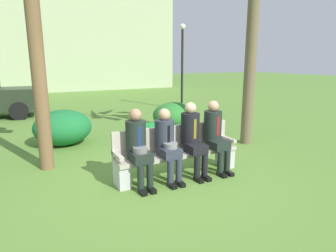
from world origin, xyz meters
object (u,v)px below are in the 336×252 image
at_px(seated_man_centerleft, 167,141).
at_px(shrub_mid_lawn, 63,127).
at_px(park_bench, 176,152).
at_px(seated_man_leftmost, 138,144).
at_px(shrub_far_lawn, 174,116).
at_px(street_lamp, 182,58).
at_px(shrub_near_bench, 150,133).
at_px(building_backdrop, 78,25).
at_px(seated_man_centerright, 192,135).
at_px(seated_man_rightmost, 215,132).

bearing_deg(seated_man_centerleft, shrub_mid_lawn, 112.47).
bearing_deg(park_bench, seated_man_leftmost, -170.36).
distance_m(shrub_far_lawn, street_lamp, 4.18).
bearing_deg(shrub_far_lawn, street_lamp, 56.23).
relative_size(seated_man_leftmost, shrub_far_lawn, 0.99).
bearing_deg(seated_man_centerleft, seated_man_leftmost, 179.59).
xyz_separation_m(shrub_near_bench, shrub_mid_lawn, (-1.99, 0.87, 0.17)).
xyz_separation_m(park_bench, building_backdrop, (2.06, 19.57, 4.33)).
distance_m(seated_man_centerright, shrub_mid_lawn, 3.66).
bearing_deg(seated_man_leftmost, shrub_near_bench, 62.04).
bearing_deg(seated_man_centerright, street_lamp, 61.54).
distance_m(seated_man_rightmost, shrub_near_bench, 2.36).
height_order(seated_man_leftmost, shrub_far_lawn, seated_man_leftmost).
height_order(park_bench, seated_man_centerleft, seated_man_centerleft).
distance_m(shrub_mid_lawn, building_backdrop, 17.49).
relative_size(seated_man_leftmost, shrub_near_bench, 1.51).
distance_m(seated_man_centerleft, shrub_near_bench, 2.43).
bearing_deg(seated_man_centerright, building_backdrop, 84.77).
relative_size(shrub_near_bench, shrub_far_lawn, 0.65).
xyz_separation_m(seated_man_centerleft, seated_man_rightmost, (1.03, 0.01, 0.04)).
height_order(seated_man_centerright, shrub_far_lawn, seated_man_centerright).
distance_m(seated_man_centerright, shrub_near_bench, 2.34).
relative_size(park_bench, building_backdrop, 0.17).
relative_size(park_bench, shrub_far_lawn, 1.79).
distance_m(street_lamp, building_backdrop, 13.46).
bearing_deg(seated_man_centerleft, building_backdrop, 83.26).
relative_size(seated_man_centerleft, building_backdrop, 0.09).
distance_m(park_bench, seated_man_centerleft, 0.40).
bearing_deg(shrub_far_lawn, seated_man_rightmost, -105.73).
bearing_deg(shrub_mid_lawn, seated_man_centerleft, -67.53).
distance_m(seated_man_centerright, seated_man_rightmost, 0.50).
height_order(seated_man_leftmost, street_lamp, street_lamp).
bearing_deg(park_bench, shrub_far_lawn, 62.47).
xyz_separation_m(seated_man_rightmost, shrub_near_bench, (-0.35, 2.28, -0.48)).
relative_size(seated_man_leftmost, seated_man_centerleft, 1.03).
distance_m(park_bench, seated_man_rightmost, 0.83).
relative_size(seated_man_rightmost, shrub_mid_lawn, 0.95).
distance_m(seated_man_centerleft, shrub_far_lawn, 4.02).
bearing_deg(shrub_mid_lawn, shrub_far_lawn, 5.37).
bearing_deg(seated_man_leftmost, building_backdrop, 81.73).
distance_m(shrub_near_bench, building_backdrop, 18.06).
distance_m(park_bench, seated_man_leftmost, 0.86).
xyz_separation_m(seated_man_leftmost, shrub_near_bench, (1.22, 2.29, -0.45)).
distance_m(park_bench, shrub_far_lawn, 3.76).
height_order(park_bench, seated_man_centerright, seated_man_centerright).
distance_m(seated_man_centerright, shrub_far_lawn, 3.78).
bearing_deg(seated_man_leftmost, park_bench, 9.64).
bearing_deg(building_backdrop, street_lamp, -82.27).
bearing_deg(park_bench, building_backdrop, 83.98).
relative_size(seated_man_leftmost, seated_man_centerright, 0.97).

